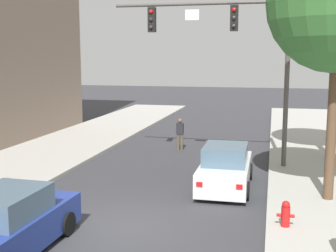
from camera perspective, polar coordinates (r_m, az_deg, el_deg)
The scene contains 6 objects.
ground_plane at distance 13.02m, azimuth -5.93°, elevation -12.45°, with size 120.00×120.00×0.00m, color #38383D.
traffic_signal_mast at distance 19.13m, azimuth 8.61°, elevation 10.72°, with size 7.49×0.38×7.50m.
car_lead_white at distance 16.33m, azimuth 7.39°, elevation -5.42°, with size 1.87×4.26×1.60m.
car_following_blue at distance 11.60m, azimuth -19.64°, elevation -11.84°, with size 1.89×4.27×1.60m.
pedestrian_crossing_road at distance 22.67m, azimuth 1.54°, elevation -0.86°, with size 0.36×0.22×1.64m.
fire_hydrant at distance 12.71m, azimuth 14.86°, elevation -10.82°, with size 0.48×0.24×0.72m.
Camera 1 is at (4.06, -11.45, 4.71)m, focal length 47.50 mm.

